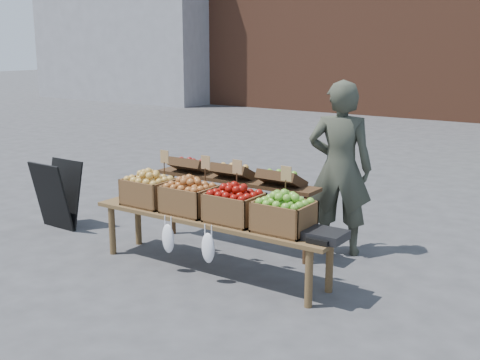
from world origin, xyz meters
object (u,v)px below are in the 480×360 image
Objects in this scene: chalkboard_sign at (57,195)px; crate_golden_apples at (149,192)px; back_table at (234,203)px; crate_red_apples at (234,207)px; vendor at (340,168)px; weighing_scale at (326,235)px; display_bench at (212,244)px; crate_russet_pears at (190,199)px; crate_green_apples at (284,217)px.

chalkboard_sign is 1.70× the size of crate_golden_apples.
crate_red_apples is at bearing -55.16° from back_table.
vendor reaches higher than crate_red_apples.
weighing_scale is at bearing 0.00° from crate_red_apples.
display_bench is 5.40× the size of crate_russet_pears.
vendor is 1.21m from back_table.
chalkboard_sign reaches higher than display_bench.
crate_russet_pears and crate_green_apples have the same top height.
crate_red_apples is at bearing 180.00° from weighing_scale.
back_table reaches higher than crate_russet_pears.
vendor is 1.61m from display_bench.
display_bench is at bearing 0.00° from crate_russet_pears.
crate_golden_apples is (-0.82, 0.00, 0.42)m from display_bench.
crate_red_apples is (2.73, -0.10, 0.28)m from chalkboard_sign.
display_bench is at bearing -72.56° from back_table.
chalkboard_sign is 2.46m from display_bench.
crate_green_apples is (0.55, 0.00, 0.00)m from crate_red_apples.
crate_russet_pears and crate_red_apples have the same top height.
crate_golden_apples is at bearing 180.00° from crate_green_apples.
vendor is at bearing 27.00° from back_table.
crate_red_apples is at bearing 0.00° from crate_golden_apples.
crate_green_apples is 1.47× the size of weighing_scale.
chalkboard_sign reaches higher than weighing_scale.
display_bench is 0.93m from crate_golden_apples.
crate_green_apples reaches higher than display_bench.
back_table is at bearing 145.59° from crate_green_apples.
chalkboard_sign is (-3.24, -1.14, -0.51)m from vendor.
back_table is at bearing 86.12° from crate_russet_pears.
crate_red_apples is (0.28, 0.00, 0.42)m from display_bench.
display_bench is (-0.79, -1.24, -0.66)m from vendor.
crate_red_apples is 1.00× the size of crate_green_apples.
crate_golden_apples and crate_russet_pears have the same top height.
chalkboard_sign is 0.41× the size of back_table.
chalkboard_sign is 1.65m from crate_golden_apples.
vendor is 3.76× the size of crate_golden_apples.
chalkboard_sign reaches higher than crate_russet_pears.
crate_red_apples is (0.50, -0.72, 0.19)m from back_table.
weighing_scale is at bearing 0.00° from crate_green_apples.
crate_russet_pears is at bearing 180.00° from weighing_scale.
crate_russet_pears is (0.55, 0.00, 0.00)m from crate_golden_apples.
crate_red_apples is (1.10, 0.00, 0.00)m from crate_golden_apples.
crate_green_apples is (0.82, 0.00, 0.42)m from display_bench.
back_table reaches higher than chalkboard_sign.
crate_russet_pears is (-0.05, -0.72, 0.19)m from back_table.
crate_red_apples is 1.47× the size of weighing_scale.
vendor is 1.36m from weighing_scale.
weighing_scale is at bearing 91.65° from vendor.
back_table is 6.18× the size of weighing_scale.
crate_golden_apples is 1.65m from crate_green_apples.
vendor is 0.70× the size of display_bench.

